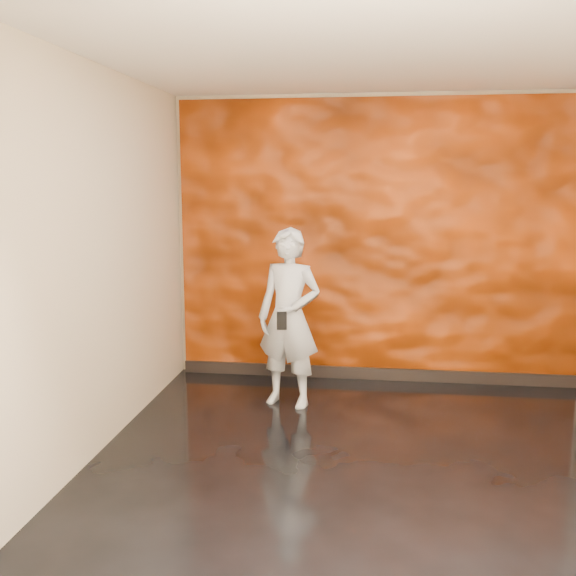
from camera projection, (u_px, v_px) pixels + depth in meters
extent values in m
cube|color=black|center=(373.00, 461.00, 4.58)|extent=(4.00, 4.00, 0.01)
cube|color=#C2B393|center=(377.00, 240.00, 6.30)|extent=(4.00, 0.02, 2.80)
cube|color=#C2B393|center=(378.00, 337.00, 2.39)|extent=(4.00, 0.02, 2.80)
cube|color=#C2B393|center=(97.00, 262.00, 4.61)|extent=(0.02, 4.00, 2.80)
cube|color=white|center=(382.00, 50.00, 4.11)|extent=(4.00, 4.00, 0.01)
cube|color=#C44007|center=(377.00, 242.00, 6.26)|extent=(3.90, 0.06, 2.75)
cube|color=black|center=(374.00, 374.00, 6.44)|extent=(3.90, 0.04, 0.12)
imported|color=#90949E|center=(289.00, 318.00, 5.62)|extent=(0.66, 0.52, 1.58)
cube|color=black|center=(282.00, 321.00, 5.40)|extent=(0.09, 0.03, 0.16)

